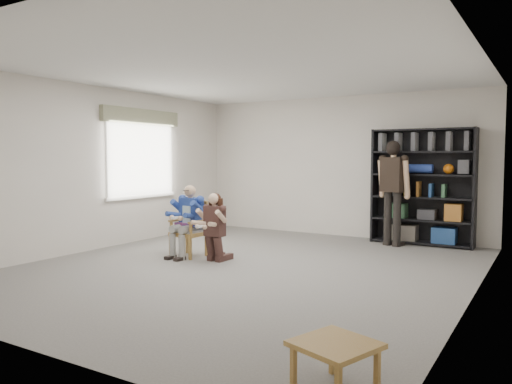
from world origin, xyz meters
The scene contains 9 objects.
room_shell centered at (0.00, 0.00, 1.40)m, with size 6.00×7.00×2.80m, color white, non-canonical shape.
floor centered at (0.00, 0.00, 0.00)m, with size 6.00×7.00×0.01m, color slate.
window_left centered at (-2.95, 1.00, 1.63)m, with size 0.16×2.00×1.75m, color white, non-canonical shape.
armchair centered at (-1.24, 0.23, 0.44)m, with size 0.51×0.50×0.89m, color #AC7A33, non-canonical shape.
seated_man centered at (-1.24, 0.23, 0.58)m, with size 0.50×0.69×1.15m, color navy, non-canonical shape.
kneeling_woman centered at (-0.66, 0.11, 0.53)m, with size 0.44×0.71×1.06m, color #3D2521, non-canonical shape.
bookshelf centered at (1.70, 3.28, 1.05)m, with size 1.80×0.38×2.10m, color black, non-canonical shape.
standing_man centered at (1.28, 2.87, 0.93)m, with size 0.58×0.32×1.86m, color black, non-canonical shape.
side_table centered at (2.52, -2.89, 0.17)m, with size 0.50×0.50×0.34m, color #AC7A33, non-canonical shape.
Camera 1 is at (3.75, -5.98, 1.59)m, focal length 35.00 mm.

